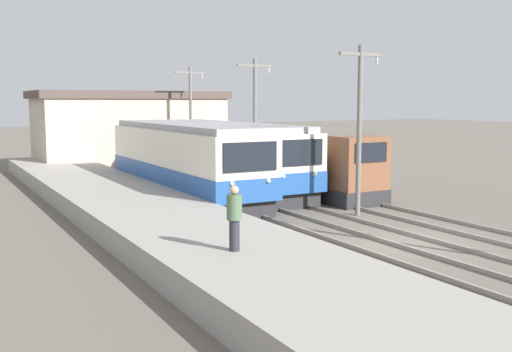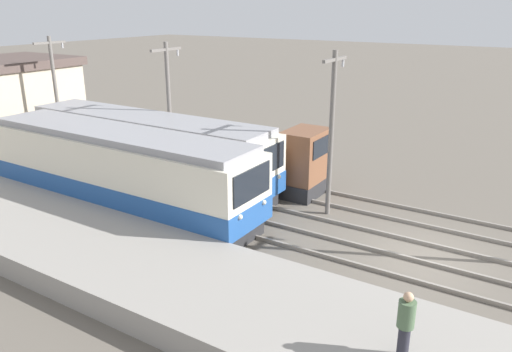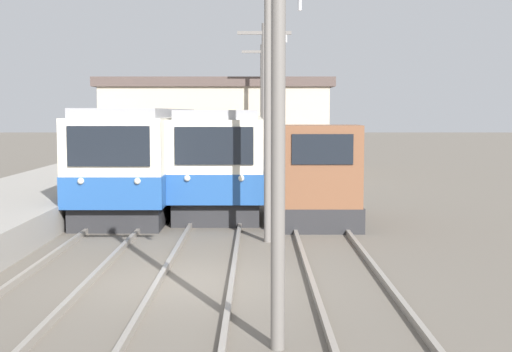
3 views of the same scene
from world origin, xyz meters
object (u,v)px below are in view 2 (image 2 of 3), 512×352
commuter_train_left (120,174)px  commuter_train_center (148,154)px  catenary_mast_mid (332,128)px  person_on_platform (406,323)px  catenary_mast_distant (56,91)px  catenary_mast_far (169,106)px  shunting_locomotive (277,164)px

commuter_train_left → commuter_train_center: 3.01m
catenary_mast_mid → person_on_platform: (-8.26, -5.50, -1.94)m
catenary_mast_distant → person_on_platform: 23.83m
catenary_mast_mid → catenary_mast_far: bearing=90.0°
shunting_locomotive → catenary_mast_distant: size_ratio=0.75×
shunting_locomotive → person_on_platform: 13.12m
catenary_mast_far → commuter_train_left: bearing=-167.5°
commuter_train_left → catenary_mast_distant: bearing=65.2°
catenary_mast_mid → catenary_mast_distant: 16.76m
commuter_train_left → person_on_platform: 13.52m
commuter_train_center → catenary_mast_far: 2.53m
commuter_train_center → catenary_mast_far: bearing=-5.7°
commuter_train_left → catenary_mast_far: bearing=12.5°
person_on_platform → catenary_mast_far: bearing=59.2°
catenary_mast_far → person_on_platform: 16.27m
shunting_locomotive → catenary_mast_mid: catenary_mast_mid is taller
commuter_train_left → catenary_mast_mid: size_ratio=1.97×
commuter_train_left → commuter_train_center: commuter_train_left is taller
person_on_platform → commuter_train_left: bearing=73.0°
catenary_mast_distant → commuter_train_left: bearing=-114.8°
commuter_train_center → catenary_mast_mid: (1.51, -8.53, 2.03)m
commuter_train_center → catenary_mast_mid: catenary_mast_mid is taller
catenary_mast_mid → catenary_mast_far: 8.38m
commuter_train_center → catenary_mast_distant: 8.61m
catenary_mast_far → person_on_platform: bearing=-120.8°
commuter_train_left → commuter_train_center: bearing=21.5°
commuter_train_left → shunting_locomotive: 7.15m
catenary_mast_far → catenary_mast_distant: bearing=90.0°
commuter_train_left → catenary_mast_distant: catenary_mast_distant is taller
commuter_train_center → shunting_locomotive: commuter_train_center is taller
commuter_train_left → shunting_locomotive: (5.80, -4.16, -0.42)m
commuter_train_left → commuter_train_center: (2.80, 1.10, -0.02)m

